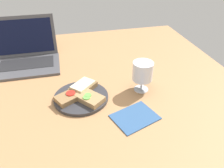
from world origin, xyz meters
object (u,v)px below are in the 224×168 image
at_px(wine_glass, 143,73).
at_px(sandwich_with_cucumber, 90,98).
at_px(sandwich_with_tomato, 70,97).
at_px(sandwich_with_cheese, 83,87).
at_px(plate, 81,97).
at_px(napkin, 135,117).
at_px(laptop, 26,54).

bearing_deg(wine_glass, sandwich_with_cucumber, -170.17).
bearing_deg(sandwich_with_tomato, sandwich_with_cheese, 41.43).
height_order(plate, napkin, plate).
bearing_deg(plate, napkin, -41.38).
bearing_deg(laptop, wine_glass, -36.75).
relative_size(sandwich_with_cheese, wine_glass, 0.99).
bearing_deg(sandwich_with_cucumber, napkin, -39.54).
relative_size(plate, sandwich_with_tomato, 1.76).
relative_size(sandwich_with_cucumber, sandwich_with_cheese, 0.99).
xyz_separation_m(sandwich_with_tomato, laptop, (-0.19, 0.38, 0.02)).
bearing_deg(laptop, sandwich_with_tomato, -63.45).
bearing_deg(sandwich_with_cucumber, sandwich_with_tomato, 161.06).
bearing_deg(sandwich_with_tomato, laptop, 116.55).
relative_size(sandwich_with_cheese, laptop, 0.40).
xyz_separation_m(sandwich_with_cucumber, napkin, (0.15, -0.12, -0.02)).
relative_size(sandwich_with_tomato, laptop, 0.39).
xyz_separation_m(plate, sandwich_with_cheese, (0.01, 0.04, 0.02)).
height_order(plate, sandwich_with_cucumber, sandwich_with_cucumber).
distance_m(plate, napkin, 0.23).
height_order(sandwich_with_cheese, napkin, sandwich_with_cheese).
xyz_separation_m(wine_glass, napkin, (-0.08, -0.16, -0.08)).
bearing_deg(laptop, plate, -57.71).
height_order(sandwich_with_cucumber, sandwich_with_tomato, sandwich_with_cucumber).
xyz_separation_m(sandwich_with_cucumber, laptop, (-0.26, 0.41, 0.02)).
xyz_separation_m(sandwich_with_cheese, wine_glass, (0.24, -0.04, 0.06)).
bearing_deg(napkin, sandwich_with_tomato, 146.48).
xyz_separation_m(plate, laptop, (-0.23, 0.37, 0.04)).
height_order(sandwich_with_cheese, wine_glass, wine_glass).
height_order(plate, sandwich_with_cheese, sandwich_with_cheese).
bearing_deg(plate, wine_glass, 1.07).
bearing_deg(sandwich_with_cucumber, laptop, 123.10).
height_order(sandwich_with_cucumber, wine_glass, wine_glass).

